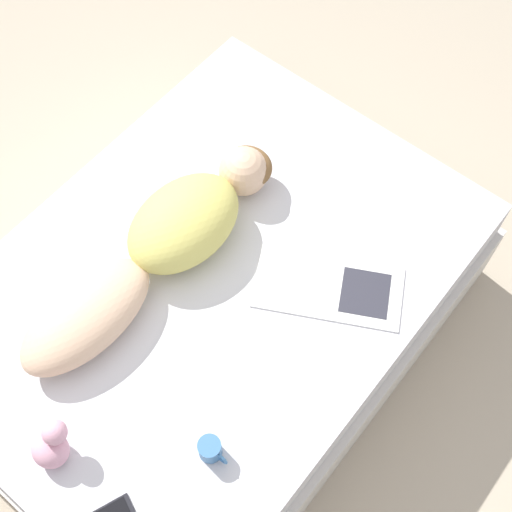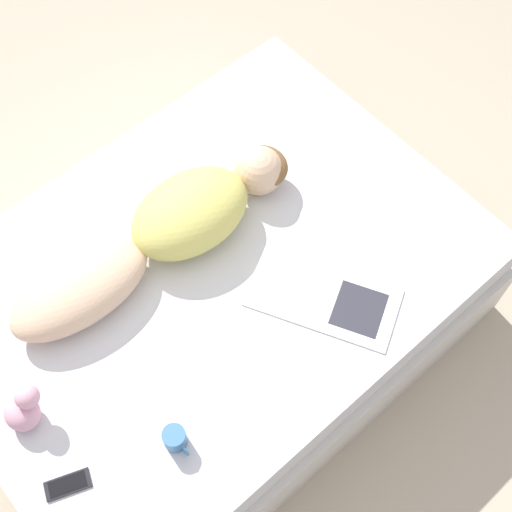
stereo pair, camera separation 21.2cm
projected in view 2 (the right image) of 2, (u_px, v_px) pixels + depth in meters
The scene contains 7 objects.
ground_plane at pixel (215, 330), 3.20m from camera, with size 12.00×12.00×0.00m, color #B7A88E.
bed at pixel (211, 303), 2.95m from camera, with size 1.52×2.07×0.58m.
person at pixel (164, 231), 2.65m from camera, with size 0.36×1.22×0.23m.
open_magazine at pixel (325, 298), 2.63m from camera, with size 0.61×0.49×0.01m.
coffee_mug at pixel (175, 439), 2.34m from camera, with size 0.11×0.08×0.09m.
cell_phone at pixel (68, 485), 2.31m from camera, with size 0.11×0.16×0.01m.
plush_toy at pixel (23, 409), 2.35m from camera, with size 0.13×0.15×0.18m.
Camera 2 is at (1.05, -0.68, 2.97)m, focal length 50.00 mm.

